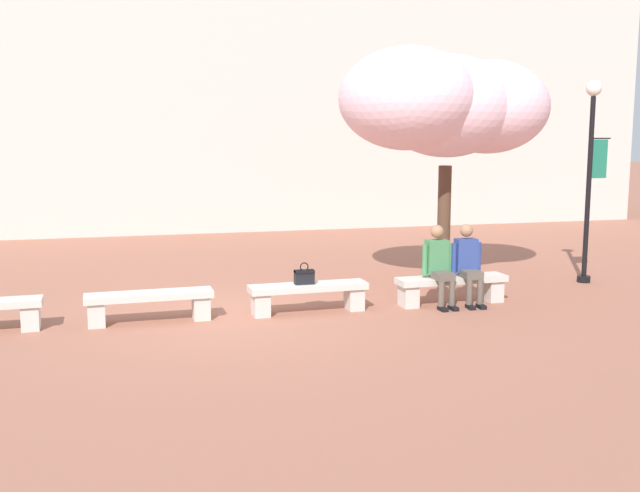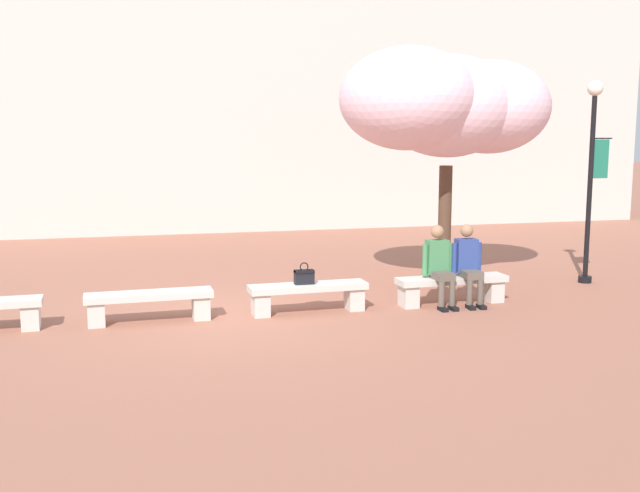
{
  "view_description": "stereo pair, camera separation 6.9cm",
  "coord_description": "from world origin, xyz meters",
  "px_view_note": "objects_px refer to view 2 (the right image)",
  "views": [
    {
      "loc": [
        -1.47,
        -10.93,
        2.76
      ],
      "look_at": [
        1.43,
        0.2,
        1.0
      ],
      "focal_mm": 42.0,
      "sensor_mm": 36.0,
      "label": 1
    },
    {
      "loc": [
        -1.4,
        -10.95,
        2.76
      ],
      "look_at": [
        1.43,
        0.2,
        1.0
      ],
      "focal_mm": 42.0,
      "sensor_mm": 36.0,
      "label": 2
    }
  ],
  "objects_px": {
    "handbag": "(304,276)",
    "lamp_post_with_banner": "(592,162)",
    "stone_bench_near_west": "(149,302)",
    "person_seated_right": "(468,261)",
    "cherry_tree_main": "(445,104)",
    "stone_bench_near_east": "(452,285)",
    "person_seated_left": "(439,263)",
    "stone_bench_center": "(308,293)"
  },
  "relations": [
    {
      "from": "stone_bench_near_west",
      "to": "stone_bench_near_east",
      "type": "height_order",
      "value": "same"
    },
    {
      "from": "stone_bench_near_east",
      "to": "person_seated_right",
      "type": "height_order",
      "value": "person_seated_right"
    },
    {
      "from": "person_seated_right",
      "to": "cherry_tree_main",
      "type": "bearing_deg",
      "value": 83.01
    },
    {
      "from": "stone_bench_near_east",
      "to": "person_seated_left",
      "type": "relative_size",
      "value": 1.43
    },
    {
      "from": "person_seated_left",
      "to": "stone_bench_center",
      "type": "bearing_deg",
      "value": 178.56
    },
    {
      "from": "person_seated_left",
      "to": "person_seated_right",
      "type": "distance_m",
      "value": 0.5
    },
    {
      "from": "person_seated_left",
      "to": "handbag",
      "type": "bearing_deg",
      "value": 178.68
    },
    {
      "from": "stone_bench_center",
      "to": "lamp_post_with_banner",
      "type": "distance_m",
      "value": 5.93
    },
    {
      "from": "stone_bench_near_east",
      "to": "cherry_tree_main",
      "type": "height_order",
      "value": "cherry_tree_main"
    },
    {
      "from": "stone_bench_near_east",
      "to": "person_seated_left",
      "type": "height_order",
      "value": "person_seated_left"
    },
    {
      "from": "stone_bench_center",
      "to": "handbag",
      "type": "bearing_deg",
      "value": -177.35
    },
    {
      "from": "handbag",
      "to": "lamp_post_with_banner",
      "type": "relative_size",
      "value": 0.09
    },
    {
      "from": "stone_bench_near_west",
      "to": "stone_bench_near_east",
      "type": "bearing_deg",
      "value": 0.0
    },
    {
      "from": "handbag",
      "to": "person_seated_left",
      "type": "bearing_deg",
      "value": -1.32
    },
    {
      "from": "person_seated_right",
      "to": "lamp_post_with_banner",
      "type": "relative_size",
      "value": 0.35
    },
    {
      "from": "person_seated_right",
      "to": "handbag",
      "type": "bearing_deg",
      "value": 178.93
    },
    {
      "from": "person_seated_right",
      "to": "person_seated_left",
      "type": "bearing_deg",
      "value": -179.99
    },
    {
      "from": "stone_bench_near_east",
      "to": "person_seated_left",
      "type": "distance_m",
      "value": 0.47
    },
    {
      "from": "person_seated_left",
      "to": "cherry_tree_main",
      "type": "distance_m",
      "value": 3.04
    },
    {
      "from": "person_seated_left",
      "to": "lamp_post_with_banner",
      "type": "relative_size",
      "value": 0.35
    },
    {
      "from": "person_seated_left",
      "to": "cherry_tree_main",
      "type": "xyz_separation_m",
      "value": [
        0.69,
        1.51,
        2.54
      ]
    },
    {
      "from": "stone_bench_near_west",
      "to": "cherry_tree_main",
      "type": "distance_m",
      "value": 6.15
    },
    {
      "from": "stone_bench_near_east",
      "to": "handbag",
      "type": "bearing_deg",
      "value": -179.93
    },
    {
      "from": "cherry_tree_main",
      "to": "stone_bench_center",
      "type": "bearing_deg",
      "value": -152.71
    },
    {
      "from": "stone_bench_near_west",
      "to": "person_seated_right",
      "type": "xyz_separation_m",
      "value": [
        5.02,
        -0.05,
        0.39
      ]
    },
    {
      "from": "handbag",
      "to": "lamp_post_with_banner",
      "type": "xyz_separation_m",
      "value": [
        5.58,
        1.01,
        1.64
      ]
    },
    {
      "from": "lamp_post_with_banner",
      "to": "handbag",
      "type": "bearing_deg",
      "value": -169.75
    },
    {
      "from": "stone_bench_near_west",
      "to": "stone_bench_center",
      "type": "bearing_deg",
      "value": 0.0
    },
    {
      "from": "stone_bench_near_west",
      "to": "handbag",
      "type": "bearing_deg",
      "value": -0.07
    },
    {
      "from": "stone_bench_near_east",
      "to": "person_seated_right",
      "type": "distance_m",
      "value": 0.47
    },
    {
      "from": "lamp_post_with_banner",
      "to": "stone_bench_near_east",
      "type": "bearing_deg",
      "value": -162.19
    },
    {
      "from": "stone_bench_near_west",
      "to": "person_seated_right",
      "type": "bearing_deg",
      "value": -0.61
    },
    {
      "from": "stone_bench_center",
      "to": "lamp_post_with_banner",
      "type": "xyz_separation_m",
      "value": [
        5.52,
        1.01,
        1.91
      ]
    },
    {
      "from": "cherry_tree_main",
      "to": "person_seated_right",
      "type": "bearing_deg",
      "value": -96.99
    },
    {
      "from": "stone_bench_near_west",
      "to": "stone_bench_center",
      "type": "xyz_separation_m",
      "value": [
        2.39,
        0.0,
        0.0
      ]
    },
    {
      "from": "stone_bench_center",
      "to": "stone_bench_near_east",
      "type": "height_order",
      "value": "same"
    },
    {
      "from": "stone_bench_near_east",
      "to": "person_seated_right",
      "type": "xyz_separation_m",
      "value": [
        0.25,
        -0.05,
        0.39
      ]
    },
    {
      "from": "stone_bench_near_west",
      "to": "stone_bench_near_east",
      "type": "distance_m",
      "value": 4.77
    },
    {
      "from": "stone_bench_center",
      "to": "handbag",
      "type": "distance_m",
      "value": 0.28
    },
    {
      "from": "stone_bench_center",
      "to": "lamp_post_with_banner",
      "type": "relative_size",
      "value": 0.5
    },
    {
      "from": "stone_bench_near_west",
      "to": "handbag",
      "type": "distance_m",
      "value": 2.34
    },
    {
      "from": "stone_bench_near_west",
      "to": "person_seated_left",
      "type": "bearing_deg",
      "value": -0.68
    }
  ]
}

